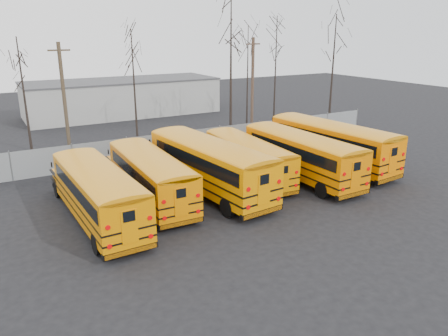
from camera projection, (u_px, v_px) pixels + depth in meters
ground at (261, 206)px, 25.21m from camera, size 120.00×120.00×0.00m
fence at (176, 144)px, 34.82m from camera, size 40.00×0.04×2.00m
distant_building at (123, 98)px, 51.99m from camera, size 22.00×8.00×4.00m
bus_a at (97, 190)px, 22.67m from camera, size 2.84×11.02×3.06m
bus_b at (150, 173)px, 25.49m from camera, size 2.73×10.69×2.97m
bus_c at (207, 162)px, 26.82m from camera, size 3.91×12.30×3.39m
bus_d at (247, 156)px, 29.27m from camera, size 3.01×10.31×2.85m
bus_e at (299, 152)px, 29.38m from camera, size 2.81×11.46×3.19m
bus_f at (329, 141)px, 31.96m from camera, size 3.86×12.25×3.38m
utility_pole_left at (65, 102)px, 32.82m from camera, size 1.59×0.28×8.90m
utility_pole_right at (252, 86)px, 41.17m from camera, size 1.62×0.35×9.09m
tree_2 at (25, 103)px, 31.88m from camera, size 0.26×0.26×9.29m
tree_3 at (135, 94)px, 34.36m from camera, size 0.26×0.26×9.79m
tree_4 at (231, 75)px, 37.38m from camera, size 0.26×0.26×12.10m
tree_5 at (247, 79)px, 43.08m from camera, size 0.26×0.26×10.13m
tree_6 at (275, 74)px, 43.75m from camera, size 0.26×0.26×11.05m
tree_7 at (332, 72)px, 44.39m from camera, size 0.26×0.26×11.21m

